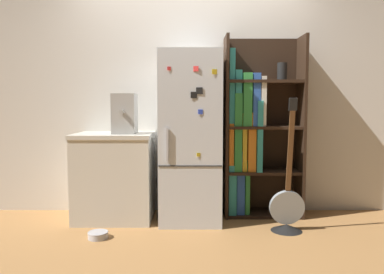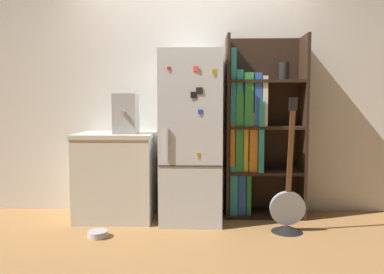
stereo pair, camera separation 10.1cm
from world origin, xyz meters
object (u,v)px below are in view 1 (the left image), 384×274
at_px(bookshelf, 253,132).
at_px(pet_bowl, 99,235).
at_px(espresso_machine, 126,114).
at_px(guitar, 288,212).
at_px(refrigerator, 191,137).

relative_size(bookshelf, pet_bowl, 10.49).
xyz_separation_m(bookshelf, pet_bowl, (-1.44, -0.73, -0.84)).
height_order(bookshelf, pet_bowl, bookshelf).
xyz_separation_m(espresso_machine, guitar, (1.54, -0.34, -0.90)).
height_order(refrigerator, pet_bowl, refrigerator).
distance_m(refrigerator, bookshelf, 0.67).
relative_size(espresso_machine, pet_bowl, 2.23).
bearing_deg(pet_bowl, espresso_machine, 74.21).
xyz_separation_m(refrigerator, pet_bowl, (-0.80, -0.56, -0.80)).
xyz_separation_m(bookshelf, espresso_machine, (-1.29, -0.20, 0.20)).
distance_m(espresso_machine, pet_bowl, 1.18).
relative_size(refrigerator, bookshelf, 0.90).
relative_size(bookshelf, guitar, 1.53).
xyz_separation_m(refrigerator, bookshelf, (0.64, 0.18, 0.04)).
relative_size(espresso_machine, guitar, 0.32).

